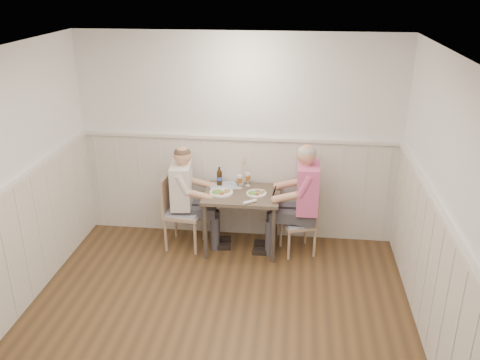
{
  "coord_description": "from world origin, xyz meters",
  "views": [
    {
      "loc": [
        0.72,
        -3.73,
        3.21
      ],
      "look_at": [
        0.09,
        1.64,
        1.0
      ],
      "focal_mm": 38.0,
      "sensor_mm": 36.0,
      "label": 1
    }
  ],
  "objects_px": {
    "chair_left": "(180,209)",
    "man_in_pink": "(303,209)",
    "beer_bottle": "(219,177)",
    "chair_right": "(302,219)",
    "grass_vase": "(242,172)",
    "diner_cream": "(186,205)",
    "dining_table": "(242,201)"
  },
  "relations": [
    {
      "from": "chair_left",
      "to": "man_in_pink",
      "type": "xyz_separation_m",
      "value": [
        1.51,
        -0.01,
        0.09
      ]
    },
    {
      "from": "beer_bottle",
      "to": "chair_right",
      "type": "bearing_deg",
      "value": -11.14
    },
    {
      "from": "chair_right",
      "to": "chair_left",
      "type": "height_order",
      "value": "chair_left"
    },
    {
      "from": "man_in_pink",
      "to": "grass_vase",
      "type": "relative_size",
      "value": 3.57
    },
    {
      "from": "grass_vase",
      "to": "diner_cream",
      "type": "bearing_deg",
      "value": -159.46
    },
    {
      "from": "man_in_pink",
      "to": "diner_cream",
      "type": "height_order",
      "value": "man_in_pink"
    },
    {
      "from": "diner_cream",
      "to": "beer_bottle",
      "type": "distance_m",
      "value": 0.54
    },
    {
      "from": "chair_right",
      "to": "man_in_pink",
      "type": "xyz_separation_m",
      "value": [
        0.0,
        -0.03,
        0.16
      ]
    },
    {
      "from": "diner_cream",
      "to": "beer_bottle",
      "type": "relative_size",
      "value": 5.54
    },
    {
      "from": "chair_right",
      "to": "man_in_pink",
      "type": "bearing_deg",
      "value": -89.11
    },
    {
      "from": "dining_table",
      "to": "grass_vase",
      "type": "xyz_separation_m",
      "value": [
        -0.02,
        0.23,
        0.28
      ]
    },
    {
      "from": "dining_table",
      "to": "man_in_pink",
      "type": "relative_size",
      "value": 0.64
    },
    {
      "from": "beer_bottle",
      "to": "dining_table",
      "type": "bearing_deg",
      "value": -34.3
    },
    {
      "from": "chair_right",
      "to": "diner_cream",
      "type": "bearing_deg",
      "value": -179.18
    },
    {
      "from": "man_in_pink",
      "to": "grass_vase",
      "type": "height_order",
      "value": "man_in_pink"
    },
    {
      "from": "man_in_pink",
      "to": "beer_bottle",
      "type": "bearing_deg",
      "value": 167.18
    },
    {
      "from": "chair_right",
      "to": "grass_vase",
      "type": "height_order",
      "value": "grass_vase"
    },
    {
      "from": "chair_right",
      "to": "chair_left",
      "type": "xyz_separation_m",
      "value": [
        -1.51,
        -0.02,
        0.07
      ]
    },
    {
      "from": "chair_right",
      "to": "diner_cream",
      "type": "xyz_separation_m",
      "value": [
        -1.43,
        -0.02,
        0.12
      ]
    },
    {
      "from": "chair_right",
      "to": "man_in_pink",
      "type": "distance_m",
      "value": 0.16
    },
    {
      "from": "dining_table",
      "to": "chair_right",
      "type": "xyz_separation_m",
      "value": [
        0.74,
        0.0,
        -0.21
      ]
    },
    {
      "from": "diner_cream",
      "to": "man_in_pink",
      "type": "bearing_deg",
      "value": -0.46
    },
    {
      "from": "chair_left",
      "to": "diner_cream",
      "type": "bearing_deg",
      "value": 0.28
    },
    {
      "from": "chair_right",
      "to": "chair_left",
      "type": "relative_size",
      "value": 0.86
    },
    {
      "from": "man_in_pink",
      "to": "beer_bottle",
      "type": "distance_m",
      "value": 1.1
    },
    {
      "from": "man_in_pink",
      "to": "chair_right",
      "type": "bearing_deg",
      "value": 90.89
    },
    {
      "from": "grass_vase",
      "to": "man_in_pink",
      "type": "bearing_deg",
      "value": -19.03
    },
    {
      "from": "dining_table",
      "to": "grass_vase",
      "type": "height_order",
      "value": "grass_vase"
    },
    {
      "from": "diner_cream",
      "to": "beer_bottle",
      "type": "bearing_deg",
      "value": 29.99
    },
    {
      "from": "chair_right",
      "to": "beer_bottle",
      "type": "bearing_deg",
      "value": 168.86
    },
    {
      "from": "dining_table",
      "to": "beer_bottle",
      "type": "bearing_deg",
      "value": 145.7
    },
    {
      "from": "beer_bottle",
      "to": "chair_left",
      "type": "bearing_deg",
      "value": -154.26
    }
  ]
}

